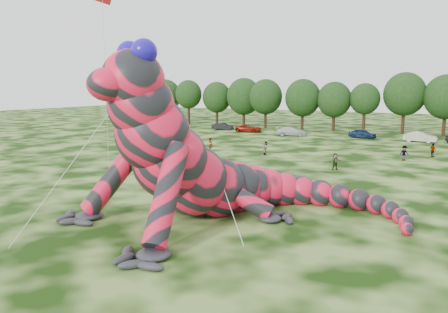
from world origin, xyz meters
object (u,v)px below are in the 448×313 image
object	(u,v)px
tree_9	(364,108)
car_0	(176,125)
tree_6	(266,104)
tree_10	(404,103)
flying_kite	(103,11)
tree_3	(189,102)
car_2	(249,128)
spectator_3	(433,150)
spectator_1	(266,148)
car_3	(292,131)
spectator_2	(404,153)
tree_8	(334,106)
car_5	(420,137)
tree_4	(217,103)
inflatable_gecko	(213,132)
spectator_0	(210,145)
car_4	(363,134)
spectator_5	(335,162)
tree_11	(445,105)
tree_5	(244,102)
car_1	(223,126)
tree_0	(128,100)
tree_2	(166,101)
tree_1	(145,100)

from	to	relation	value
tree_9	car_0	distance (m)	35.05
tree_6	tree_10	world-z (taller)	tree_10
flying_kite	tree_3	world-z (taller)	flying_kite
flying_kite	car_2	xyz separation A→B (m)	(-7.99, 43.65, -13.23)
spectator_3	spectator_1	size ratio (longest dim) A/B	0.96
car_0	car_3	bearing A→B (deg)	-84.25
tree_3	tree_10	distance (m)	43.14
spectator_2	spectator_1	size ratio (longest dim) A/B	1.02
tree_8	car_5	world-z (taller)	tree_8
tree_4	tree_9	world-z (taller)	tree_4
inflatable_gecko	tree_4	bearing A→B (deg)	142.30
tree_4	spectator_0	xyz separation A→B (m)	(18.44, -34.14, -3.67)
tree_10	tree_8	bearing A→B (deg)	-172.19
car_0	spectator_2	distance (m)	46.94
car_3	car_4	world-z (taller)	car_3
tree_4	spectator_0	world-z (taller)	tree_4
spectator_0	spectator_1	xyz separation A→B (m)	(7.30, 0.67, -0.04)
tree_8	spectator_5	world-z (taller)	tree_8
tree_11	spectator_1	bearing A→B (deg)	-118.22
inflatable_gecko	car_3	size ratio (longest dim) A/B	4.24
tree_8	car_3	distance (m)	12.18
tree_4	tree_5	distance (m)	6.53
inflatable_gecko	car_4	world-z (taller)	inflatable_gecko
tree_10	tree_9	bearing A→B (deg)	-168.98
tree_10	tree_11	xyz separation A→B (m)	(6.39, -0.38, -0.22)
flying_kite	car_0	distance (m)	50.48
tree_3	spectator_3	bearing A→B (deg)	-25.88
tree_11	car_4	distance (m)	15.54
car_1	car_2	world-z (taller)	car_1
tree_8	car_2	xyz separation A→B (m)	(-12.74, -9.05, -3.80)
car_4	spectator_3	world-z (taller)	spectator_3
tree_3	car_2	distance (m)	21.25
car_1	flying_kite	bearing A→B (deg)	-164.46
tree_0	tree_2	bearing A→B (deg)	-2.34
tree_11	spectator_2	size ratio (longest dim) A/B	6.04
car_1	tree_6	bearing A→B (deg)	-38.67
tree_1	tree_9	size ratio (longest dim) A/B	1.13
tree_0	tree_5	bearing A→B (deg)	-1.46
flying_kite	tree_10	size ratio (longest dim) A/B	1.51
tree_1	car_0	xyz separation A→B (m)	(16.12, -10.99, -4.28)
car_2	tree_2	bearing A→B (deg)	63.58
car_0	car_1	world-z (taller)	car_1
tree_1	car_0	distance (m)	19.97
tree_9	car_3	size ratio (longest dim) A/B	1.73
flying_kite	car_1	bearing A→B (deg)	107.39
car_0	spectator_2	world-z (taller)	spectator_2
tree_5	spectator_5	xyz separation A→B (m)	(28.90, -38.65, -4.08)
flying_kite	tree_10	world-z (taller)	flying_kite
tree_6	tree_10	bearing A→B (deg)	4.34
spectator_3	spectator_2	xyz separation A→B (m)	(-2.62, -4.21, 0.05)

